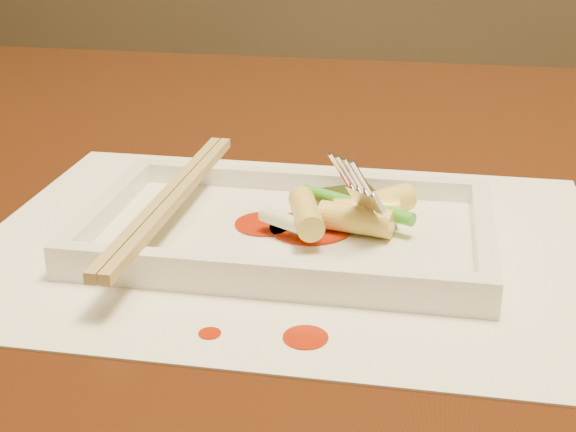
% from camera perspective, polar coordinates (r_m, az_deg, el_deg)
% --- Properties ---
extents(table, '(1.40, 0.90, 0.75)m').
position_cam_1_polar(table, '(0.67, 2.05, -5.64)').
color(table, black).
rests_on(table, ground).
extents(placemat, '(0.40, 0.30, 0.00)m').
position_cam_1_polar(placemat, '(0.52, 0.00, -1.88)').
color(placemat, white).
rests_on(placemat, table).
extents(sauce_splatter_a, '(0.02, 0.02, 0.00)m').
position_cam_1_polar(sauce_splatter_a, '(0.42, 1.26, -8.62)').
color(sauce_splatter_a, '#A81E04').
rests_on(sauce_splatter_a, placemat).
extents(sauce_splatter_b, '(0.01, 0.01, 0.00)m').
position_cam_1_polar(sauce_splatter_b, '(0.43, -5.59, -8.30)').
color(sauce_splatter_b, '#A81E04').
rests_on(sauce_splatter_b, placemat).
extents(plate_base, '(0.26, 0.16, 0.01)m').
position_cam_1_polar(plate_base, '(0.52, 0.00, -1.41)').
color(plate_base, white).
rests_on(plate_base, placemat).
extents(plate_rim_far, '(0.26, 0.01, 0.01)m').
position_cam_1_polar(plate_rim_far, '(0.59, 1.28, 2.54)').
color(plate_rim_far, white).
rests_on(plate_rim_far, plate_base).
extents(plate_rim_near, '(0.26, 0.01, 0.01)m').
position_cam_1_polar(plate_rim_near, '(0.45, -1.67, -3.99)').
color(plate_rim_near, white).
rests_on(plate_rim_near, plate_base).
extents(plate_rim_left, '(0.01, 0.14, 0.01)m').
position_cam_1_polar(plate_rim_left, '(0.55, -12.77, 0.62)').
color(plate_rim_left, white).
rests_on(plate_rim_left, plate_base).
extents(plate_rim_right, '(0.01, 0.14, 0.01)m').
position_cam_1_polar(plate_rim_right, '(0.51, 13.77, -1.28)').
color(plate_rim_right, white).
rests_on(plate_rim_right, plate_base).
extents(veg_piece, '(0.05, 0.04, 0.01)m').
position_cam_1_polar(veg_piece, '(0.55, 4.33, 1.12)').
color(veg_piece, black).
rests_on(veg_piece, plate_base).
extents(scallion_white, '(0.04, 0.03, 0.01)m').
position_cam_1_polar(scallion_white, '(0.50, -0.06, -0.43)').
color(scallion_white, '#EAEACC').
rests_on(scallion_white, plate_base).
extents(scallion_green, '(0.08, 0.05, 0.01)m').
position_cam_1_polar(scallion_green, '(0.53, 4.87, 0.82)').
color(scallion_green, '#2F9B19').
rests_on(scallion_green, plate_base).
extents(chopstick_a, '(0.01, 0.24, 0.01)m').
position_cam_1_polar(chopstick_a, '(0.53, -8.70, 1.36)').
color(chopstick_a, tan).
rests_on(chopstick_a, plate_rim_near).
extents(chopstick_b, '(0.01, 0.24, 0.01)m').
position_cam_1_polar(chopstick_b, '(0.53, -7.88, 1.30)').
color(chopstick_b, tan).
rests_on(chopstick_b, plate_rim_near).
extents(fork, '(0.09, 0.10, 0.14)m').
position_cam_1_polar(fork, '(0.51, 8.26, 6.92)').
color(fork, silver).
rests_on(fork, plate_base).
extents(sauce_blob_0, '(0.04, 0.04, 0.00)m').
position_cam_1_polar(sauce_blob_0, '(0.53, -1.70, -0.58)').
color(sauce_blob_0, '#A81E04').
rests_on(sauce_blob_0, plate_base).
extents(sauce_blob_1, '(0.05, 0.05, 0.00)m').
position_cam_1_polar(sauce_blob_1, '(0.52, 1.61, -0.83)').
color(sauce_blob_1, '#A81E04').
rests_on(sauce_blob_1, plate_base).
extents(rice_cake_0, '(0.05, 0.03, 0.02)m').
position_cam_1_polar(rice_cake_0, '(0.53, 5.54, 0.33)').
color(rice_cake_0, '#F7E873').
rests_on(rice_cake_0, plate_base).
extents(rice_cake_1, '(0.05, 0.05, 0.02)m').
position_cam_1_polar(rice_cake_1, '(0.54, 6.67, 0.86)').
color(rice_cake_1, '#F7E873').
rests_on(rice_cake_1, plate_base).
extents(rice_cake_2, '(0.03, 0.05, 0.02)m').
position_cam_1_polar(rice_cake_2, '(0.50, 1.28, 0.20)').
color(rice_cake_2, '#F7E873').
rests_on(rice_cake_2, plate_base).
extents(rice_cake_3, '(0.05, 0.03, 0.02)m').
position_cam_1_polar(rice_cake_3, '(0.51, 4.85, -0.22)').
color(rice_cake_3, '#F7E873').
rests_on(rice_cake_3, plate_base).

